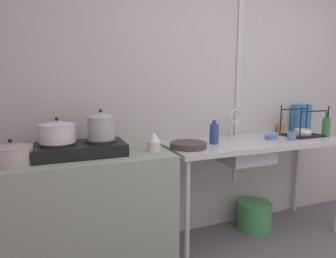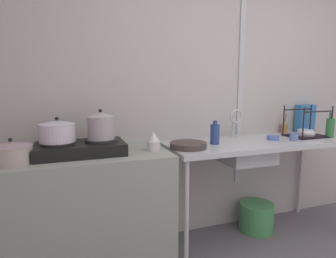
{
  "view_description": "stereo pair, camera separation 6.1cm",
  "coord_description": "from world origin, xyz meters",
  "px_view_note": "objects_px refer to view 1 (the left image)",
  "views": [
    {
      "loc": [
        -1.49,
        -0.45,
        1.35
      ],
      "look_at": [
        -0.7,
        1.54,
        1.02
      ],
      "focal_mm": 30.84,
      "sensor_mm": 36.0,
      "label": 1
    },
    {
      "loc": [
        -1.43,
        -0.47,
        1.35
      ],
      "look_at": [
        -0.7,
        1.54,
        1.02
      ],
      "focal_mm": 30.84,
      "sensor_mm": 36.0,
      "label": 2
    }
  ],
  "objects_px": {
    "bottle_by_sink": "(214,134)",
    "bottle_by_rack": "(326,126)",
    "pot_on_right_burner": "(101,126)",
    "percolator": "(154,141)",
    "faucet": "(234,119)",
    "pot_beside_stove": "(11,154)",
    "small_bowl_on_drainboard": "(271,137)",
    "sink_basin": "(245,152)",
    "cereal_box": "(301,118)",
    "pot_on_left_burner": "(57,132)",
    "dish_rack": "(303,132)",
    "frying_pan": "(188,145)",
    "stove": "(81,149)",
    "cup_by_rack": "(292,137)",
    "bucket_on_floor": "(254,216)",
    "utensil_jar": "(281,128)"
  },
  "relations": [
    {
      "from": "bottle_by_sink",
      "to": "bottle_by_rack",
      "type": "distance_m",
      "value": 1.13
    },
    {
      "from": "pot_on_right_burner",
      "to": "bottle_by_rack",
      "type": "distance_m",
      "value": 2.03
    },
    {
      "from": "percolator",
      "to": "faucet",
      "type": "height_order",
      "value": "faucet"
    },
    {
      "from": "pot_beside_stove",
      "to": "small_bowl_on_drainboard",
      "type": "xyz_separation_m",
      "value": [
        2.01,
        0.08,
        -0.05
      ]
    },
    {
      "from": "sink_basin",
      "to": "cereal_box",
      "type": "height_order",
      "value": "cereal_box"
    },
    {
      "from": "sink_basin",
      "to": "bottle_by_rack",
      "type": "bearing_deg",
      "value": -5.21
    },
    {
      "from": "pot_on_left_burner",
      "to": "cereal_box",
      "type": "height_order",
      "value": "cereal_box"
    },
    {
      "from": "sink_basin",
      "to": "dish_rack",
      "type": "distance_m",
      "value": 0.68
    },
    {
      "from": "faucet",
      "to": "frying_pan",
      "type": "bearing_deg",
      "value": -159.83
    },
    {
      "from": "pot_on_left_burner",
      "to": "percolator",
      "type": "relative_size",
      "value": 1.71
    },
    {
      "from": "frying_pan",
      "to": "dish_rack",
      "type": "relative_size",
      "value": 0.81
    },
    {
      "from": "pot_on_right_burner",
      "to": "cereal_box",
      "type": "height_order",
      "value": "pot_on_right_burner"
    },
    {
      "from": "stove",
      "to": "cup_by_rack",
      "type": "bearing_deg",
      "value": -3.87
    },
    {
      "from": "percolator",
      "to": "bucket_on_floor",
      "type": "bearing_deg",
      "value": 7.08
    },
    {
      "from": "pot_beside_stove",
      "to": "pot_on_right_burner",
      "type": "bearing_deg",
      "value": 9.87
    },
    {
      "from": "pot_on_right_burner",
      "to": "faucet",
      "type": "bearing_deg",
      "value": 6.54
    },
    {
      "from": "pot_beside_stove",
      "to": "bottle_by_rack",
      "type": "xyz_separation_m",
      "value": [
        2.57,
        -0.0,
        0.02
      ]
    },
    {
      "from": "dish_rack",
      "to": "bottle_by_sink",
      "type": "height_order",
      "value": "dish_rack"
    },
    {
      "from": "pot_on_right_burner",
      "to": "bottle_by_rack",
      "type": "relative_size",
      "value": 0.92
    },
    {
      "from": "cup_by_rack",
      "to": "utensil_jar",
      "type": "distance_m",
      "value": 0.41
    },
    {
      "from": "pot_on_left_burner",
      "to": "pot_on_right_burner",
      "type": "bearing_deg",
      "value": -0.0
    },
    {
      "from": "cereal_box",
      "to": "utensil_jar",
      "type": "xyz_separation_m",
      "value": [
        -0.25,
        0.01,
        -0.09
      ]
    },
    {
      "from": "stove",
      "to": "percolator",
      "type": "height_order",
      "value": "percolator"
    },
    {
      "from": "percolator",
      "to": "cup_by_rack",
      "type": "xyz_separation_m",
      "value": [
        1.23,
        -0.06,
        -0.04
      ]
    },
    {
      "from": "frying_pan",
      "to": "faucet",
      "type": "bearing_deg",
      "value": 20.17
    },
    {
      "from": "faucet",
      "to": "pot_beside_stove",
      "type": "bearing_deg",
      "value": -172.39
    },
    {
      "from": "stove",
      "to": "cereal_box",
      "type": "xyz_separation_m",
      "value": [
        2.2,
        0.23,
        0.09
      ]
    },
    {
      "from": "cereal_box",
      "to": "frying_pan",
      "type": "bearing_deg",
      "value": -169.51
    },
    {
      "from": "pot_beside_stove",
      "to": "sink_basin",
      "type": "xyz_separation_m",
      "value": [
        1.73,
        0.08,
        -0.16
      ]
    },
    {
      "from": "percolator",
      "to": "utensil_jar",
      "type": "height_order",
      "value": "utensil_jar"
    },
    {
      "from": "bottle_by_rack",
      "to": "pot_on_left_burner",
      "type": "bearing_deg",
      "value": 177.63
    },
    {
      "from": "sink_basin",
      "to": "frying_pan",
      "type": "distance_m",
      "value": 0.56
    },
    {
      "from": "pot_beside_stove",
      "to": "faucet",
      "type": "distance_m",
      "value": 1.74
    },
    {
      "from": "cereal_box",
      "to": "pot_on_right_burner",
      "type": "bearing_deg",
      "value": -174.75
    },
    {
      "from": "cup_by_rack",
      "to": "sink_basin",
      "type": "bearing_deg",
      "value": 166.45
    },
    {
      "from": "pot_beside_stove",
      "to": "cereal_box",
      "type": "bearing_deg",
      "value": 7.07
    },
    {
      "from": "pot_on_right_burner",
      "to": "small_bowl_on_drainboard",
      "type": "xyz_separation_m",
      "value": [
        1.46,
        -0.01,
        -0.17
      ]
    },
    {
      "from": "frying_pan",
      "to": "utensil_jar",
      "type": "relative_size",
      "value": 1.41
    },
    {
      "from": "stove",
      "to": "frying_pan",
      "type": "height_order",
      "value": "stove"
    },
    {
      "from": "stove",
      "to": "sink_basin",
      "type": "relative_size",
      "value": 1.43
    },
    {
      "from": "stove",
      "to": "bucket_on_floor",
      "type": "height_order",
      "value": "stove"
    },
    {
      "from": "pot_on_right_burner",
      "to": "cup_by_rack",
      "type": "xyz_separation_m",
      "value": [
        1.6,
        -0.12,
        -0.16
      ]
    },
    {
      "from": "bottle_by_sink",
      "to": "stove",
      "type": "bearing_deg",
      "value": 179.94
    },
    {
      "from": "cereal_box",
      "to": "sink_basin",
      "type": "bearing_deg",
      "value": -165.21
    },
    {
      "from": "dish_rack",
      "to": "utensil_jar",
      "type": "xyz_separation_m",
      "value": [
        -0.05,
        0.23,
        0.01
      ]
    },
    {
      "from": "sink_basin",
      "to": "faucet",
      "type": "xyz_separation_m",
      "value": [
        -0.01,
        0.15,
        0.27
      ]
    },
    {
      "from": "pot_beside_stove",
      "to": "dish_rack",
      "type": "height_order",
      "value": "dish_rack"
    },
    {
      "from": "pot_on_left_burner",
      "to": "pot_beside_stove",
      "type": "bearing_deg",
      "value": -160.21
    },
    {
      "from": "faucet",
      "to": "bottle_by_sink",
      "type": "distance_m",
      "value": 0.32
    },
    {
      "from": "sink_basin",
      "to": "bottle_by_rack",
      "type": "height_order",
      "value": "bottle_by_rack"
    }
  ]
}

